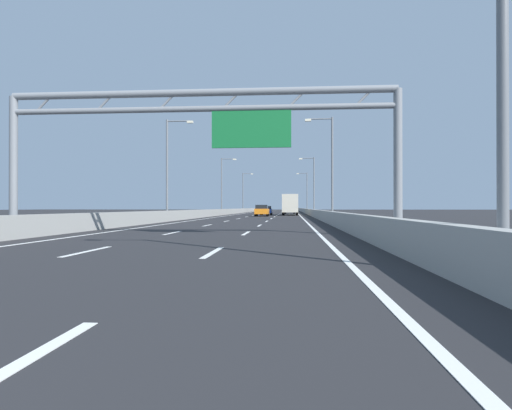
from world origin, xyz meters
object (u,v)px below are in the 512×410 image
(silver_car, at_px, (264,209))
(black_car, at_px, (260,209))
(red_car, at_px, (266,209))
(blue_car, at_px, (266,210))
(streetlamp_right_distant, at_px, (306,190))
(orange_car, at_px, (262,210))
(box_truck, at_px, (290,204))
(streetlamp_right_mid, at_px, (330,162))
(streetlamp_left_far, at_px, (223,182))
(streetlamp_right_far, at_px, (313,182))
(yellow_car, at_px, (290,210))
(streetlamp_left_distant, at_px, (244,190))
(sign_gantry, at_px, (206,123))
(streetlamp_left_mid, at_px, (170,163))

(silver_car, distance_m, black_car, 21.68)
(red_car, distance_m, blue_car, 66.88)
(streetlamp_right_distant, relative_size, orange_car, 2.21)
(black_car, bearing_deg, box_truck, -78.66)
(streetlamp_right_mid, distance_m, streetlamp_right_distant, 65.40)
(box_truck, bearing_deg, streetlamp_right_mid, -82.52)
(streetlamp_right_mid, distance_m, orange_car, 21.80)
(streetlamp_left_far, distance_m, orange_car, 15.46)
(orange_car, bearing_deg, silver_car, 93.17)
(streetlamp_right_mid, height_order, streetlamp_right_distant, same)
(streetlamp_right_mid, xyz_separation_m, orange_car, (-7.53, 19.93, -4.60))
(streetlamp_right_far, height_order, orange_car, streetlamp_right_far)
(streetlamp_right_distant, relative_size, blue_car, 2.21)
(streetlamp_right_far, xyz_separation_m, black_car, (-11.10, 32.30, -4.62))
(yellow_car, bearing_deg, orange_car, -99.77)
(streetlamp_left_distant, relative_size, red_car, 2.12)
(streetlamp_right_distant, distance_m, silver_car, 24.51)
(orange_car, xyz_separation_m, blue_car, (0.14, 8.19, -0.07))
(silver_car, xyz_separation_m, black_car, (0.13, -21.68, 0.02))
(black_car, bearing_deg, streetlamp_right_far, -71.04)
(streetlamp_left_far, bearing_deg, black_car, 83.23)
(streetlamp_right_distant, height_order, red_car, streetlamp_right_distant)
(streetlamp_left_far, distance_m, yellow_car, 15.02)
(streetlamp_left_distant, distance_m, yellow_car, 26.63)
(red_car, xyz_separation_m, silver_car, (0.05, -8.21, 0.02))
(silver_car, height_order, blue_car, silver_car)
(yellow_car, height_order, silver_car, yellow_car)
(yellow_car, relative_size, orange_car, 0.98)
(box_truck, bearing_deg, silver_car, 97.33)
(sign_gantry, relative_size, black_car, 4.06)
(streetlamp_left_distant, relative_size, blue_car, 2.21)
(streetlamp_right_distant, height_order, yellow_car, streetlamp_right_distant)
(streetlamp_right_mid, bearing_deg, red_car, 96.78)
(red_car, relative_size, black_car, 1.06)
(streetlamp_left_mid, bearing_deg, streetlamp_left_far, 90.00)
(streetlamp_left_distant, xyz_separation_m, silver_car, (3.70, 21.28, -4.64))
(streetlamp_left_distant, bearing_deg, silver_car, 80.13)
(orange_car, distance_m, box_truck, 9.02)
(streetlamp_right_far, xyz_separation_m, red_car, (-11.28, 62.19, -4.66))
(orange_car, height_order, blue_car, orange_car)
(sign_gantry, bearing_deg, orange_car, 90.49)
(streetlamp_left_mid, bearing_deg, streetlamp_right_mid, 0.00)
(streetlamp_left_far, height_order, blue_car, streetlamp_left_far)
(streetlamp_left_far, distance_m, silver_car, 54.31)
(streetlamp_left_mid, relative_size, streetlamp_right_mid, 1.00)
(yellow_car, bearing_deg, streetlamp_right_far, -67.05)
(streetlamp_left_far, xyz_separation_m, silver_car, (3.70, 53.98, -4.64))
(yellow_car, height_order, red_car, yellow_car)
(streetlamp_right_mid, bearing_deg, black_car, 99.69)
(streetlamp_left_far, distance_m, streetlamp_left_distant, 32.70)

